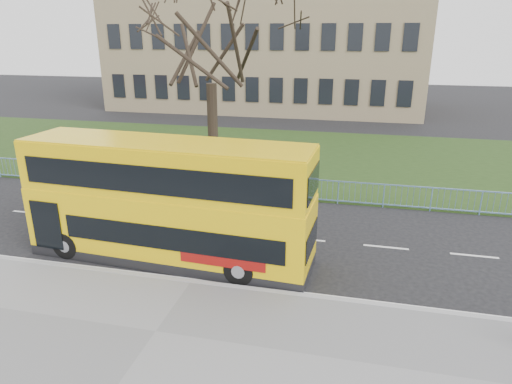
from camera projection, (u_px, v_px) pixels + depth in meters
ground at (207, 261)px, 15.60m from camera, size 120.00×120.00×0.00m
kerb at (191, 282)px, 14.15m from camera, size 80.00×0.20×0.14m
grass_verge at (281, 156)px, 28.73m from camera, size 80.00×15.40×0.08m
guard_railing at (252, 186)px, 21.48m from camera, size 40.00×0.12×1.10m
bare_tree at (211, 65)px, 23.50m from camera, size 7.99×7.99×11.42m
civic_building at (269, 36)px, 46.50m from camera, size 30.00×15.00×14.00m
yellow_bus at (168, 199)px, 15.15m from camera, size 9.80×2.84×4.06m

